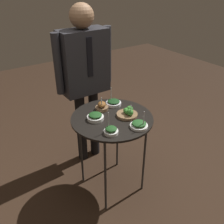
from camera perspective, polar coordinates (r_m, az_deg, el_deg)
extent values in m
plane|color=black|center=(2.59, 0.00, -16.15)|extent=(8.00, 8.00, 0.00)
cylinder|color=black|center=(2.11, 0.00, -1.40)|extent=(0.70, 0.70, 0.02)
cylinder|color=#2D2D2D|center=(2.31, 7.36, -10.39)|extent=(0.02, 0.02, 0.76)
cylinder|color=#2D2D2D|center=(2.11, -1.53, -14.59)|extent=(0.02, 0.02, 0.76)
cylinder|color=#2D2D2D|center=(2.56, 1.23, -5.51)|extent=(0.02, 0.02, 0.76)
cylinder|color=#2D2D2D|center=(2.39, -7.06, -8.72)|extent=(0.02, 0.02, 0.76)
cylinder|color=brown|center=(2.12, 3.45, -0.63)|extent=(0.18, 0.18, 0.02)
sphere|color=#387F2D|center=(2.12, 4.04, 0.68)|extent=(0.06, 0.06, 0.06)
sphere|color=#387F2D|center=(2.11, 3.19, 0.35)|extent=(0.05, 0.05, 0.05)
sphere|color=#387F2D|center=(2.10, 3.37, 0.08)|extent=(0.04, 0.04, 0.04)
sphere|color=#387F2D|center=(2.08, 4.13, -0.06)|extent=(0.06, 0.06, 0.06)
cylinder|color=#ADADB2|center=(2.06, 4.33, 0.05)|extent=(0.01, 0.01, 0.12)
cylinder|color=silver|center=(2.29, 0.36, 1.94)|extent=(0.14, 0.14, 0.03)
ellipsoid|color=#143816|center=(2.28, 0.37, 2.48)|extent=(0.11, 0.11, 0.02)
cylinder|color=#ADADB2|center=(2.29, -0.22, 3.82)|extent=(0.01, 0.01, 0.16)
cylinder|color=white|center=(1.89, -0.23, -4.58)|extent=(0.11, 0.11, 0.03)
ellipsoid|color=#194219|center=(1.88, -0.23, -3.88)|extent=(0.09, 0.09, 0.03)
cylinder|color=#ADADB2|center=(1.87, -0.81, -2.30)|extent=(0.01, 0.01, 0.17)
cylinder|color=white|center=(2.07, -3.81, -1.34)|extent=(0.14, 0.14, 0.03)
ellipsoid|color=#194219|center=(2.06, -3.83, -0.67)|extent=(0.11, 0.11, 0.03)
cylinder|color=brown|center=(2.21, -2.33, 0.89)|extent=(0.11, 0.11, 0.03)
ellipsoid|color=brown|center=(2.19, -2.35, 1.75)|extent=(0.11, 0.12, 0.05)
cylinder|color=#ADADB2|center=(2.16, -2.39, 1.72)|extent=(0.01, 0.01, 0.13)
cylinder|color=white|center=(1.98, 6.15, -3.22)|extent=(0.14, 0.14, 0.02)
ellipsoid|color=#1E4C1E|center=(1.96, 6.19, -2.60)|extent=(0.11, 0.11, 0.03)
cylinder|color=#ADADB2|center=(1.92, 7.24, -1.88)|extent=(0.01, 0.01, 0.15)
cylinder|color=black|center=(2.68, -7.04, -3.51)|extent=(0.10, 0.10, 0.80)
cylinder|color=black|center=(2.74, -4.12, -2.51)|extent=(0.10, 0.10, 0.80)
cube|color=#28282D|center=(2.41, -6.38, 11.28)|extent=(0.45, 0.22, 0.60)
cube|color=black|center=(2.29, -5.08, 12.30)|extent=(0.05, 0.01, 0.36)
cylinder|color=#28282D|center=(2.29, -12.27, 10.52)|extent=(0.07, 0.07, 0.55)
cylinder|color=#28282D|center=(2.53, -1.04, 12.92)|extent=(0.07, 0.07, 0.55)
sphere|color=#8C6647|center=(2.31, -6.97, 20.99)|extent=(0.22, 0.22, 0.22)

